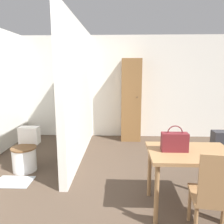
% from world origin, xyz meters
% --- Properties ---
extents(wall_back, '(5.66, 0.12, 2.50)m').
position_xyz_m(wall_back, '(0.00, 4.02, 1.25)').
color(wall_back, silver).
rests_on(wall_back, ground_plane).
extents(partition_wall, '(0.12, 2.71, 2.50)m').
position_xyz_m(partition_wall, '(-0.70, 2.61, 1.25)').
color(partition_wall, silver).
rests_on(partition_wall, ground_plane).
extents(dining_table, '(0.97, 0.68, 0.74)m').
position_xyz_m(dining_table, '(0.90, 0.94, 0.64)').
color(dining_table, '#997047').
rests_on(dining_table, ground_plane).
extents(wooden_chair, '(0.46, 0.46, 0.93)m').
position_xyz_m(wooden_chair, '(0.99, 0.46, 0.49)').
color(wooden_chair, '#997047').
rests_on(wooden_chair, ground_plane).
extents(toilet, '(0.41, 0.56, 0.69)m').
position_xyz_m(toilet, '(-1.51, 1.95, 0.28)').
color(toilet, white).
rests_on(toilet, ground_plane).
extents(handbag, '(0.30, 0.12, 0.30)m').
position_xyz_m(handbag, '(0.71, 0.95, 0.85)').
color(handbag, maroon).
rests_on(handbag, dining_table).
extents(wooden_cabinet, '(0.46, 0.48, 1.93)m').
position_xyz_m(wooden_cabinet, '(0.34, 3.71, 0.97)').
color(wooden_cabinet, brown).
rests_on(wooden_cabinet, ground_plane).
extents(bath_mat, '(0.54, 0.36, 0.01)m').
position_xyz_m(bath_mat, '(-1.51, 1.49, 0.01)').
color(bath_mat, '#B2BCC6').
rests_on(bath_mat, ground_plane).
extents(space_heater, '(0.34, 0.23, 0.56)m').
position_xyz_m(space_heater, '(1.97, 2.46, 0.28)').
color(space_heater, '#2D2D33').
rests_on(space_heater, ground_plane).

